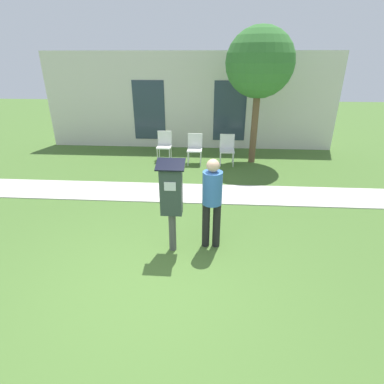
% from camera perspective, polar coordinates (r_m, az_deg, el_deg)
% --- Properties ---
extents(ground_plane, '(40.00, 40.00, 0.00)m').
position_cam_1_polar(ground_plane, '(4.61, -7.58, -16.74)').
color(ground_plane, '#476B2D').
extents(sidewalk, '(12.00, 1.10, 0.02)m').
position_cam_1_polar(sidewalk, '(7.26, -2.92, -0.11)').
color(sidewalk, beige).
rests_on(sidewalk, ground).
extents(building_facade, '(10.00, 0.26, 3.20)m').
position_cam_1_polar(building_facade, '(10.81, -0.51, 16.83)').
color(building_facade, silver).
rests_on(building_facade, ground).
extents(parking_meter, '(0.44, 0.31, 1.59)m').
position_cam_1_polar(parking_meter, '(4.73, -3.96, -0.64)').
color(parking_meter, '#4C4C4C').
rests_on(parking_meter, ground).
extents(person_standing, '(0.32, 0.32, 1.58)m').
position_cam_1_polar(person_standing, '(4.87, 3.84, -1.02)').
color(person_standing, black).
rests_on(person_standing, ground).
extents(outdoor_chair_left, '(0.44, 0.44, 0.90)m').
position_cam_1_polar(outdoor_chair_left, '(9.57, -5.28, 9.21)').
color(outdoor_chair_left, white).
rests_on(outdoor_chair_left, ground).
extents(outdoor_chair_middle, '(0.44, 0.44, 0.90)m').
position_cam_1_polar(outdoor_chair_middle, '(9.21, 0.54, 8.71)').
color(outdoor_chair_middle, white).
rests_on(outdoor_chair_middle, ground).
extents(outdoor_chair_right, '(0.44, 0.44, 0.90)m').
position_cam_1_polar(outdoor_chair_right, '(9.19, 6.69, 8.51)').
color(outdoor_chair_right, white).
rests_on(outdoor_chair_right, ground).
extents(tree, '(1.90, 1.90, 3.82)m').
position_cam_1_polar(tree, '(9.19, 12.78, 22.76)').
color(tree, brown).
rests_on(tree, ground).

